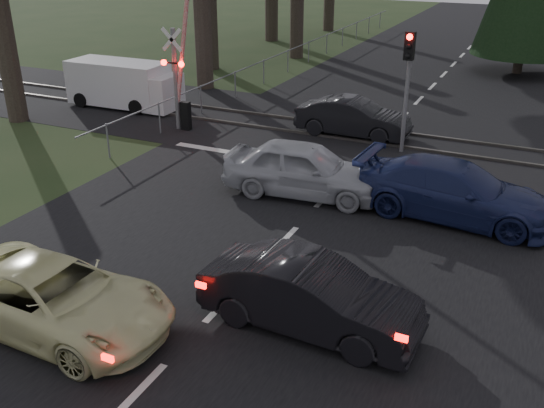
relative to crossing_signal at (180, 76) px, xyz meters
The scene contains 15 objects.
ground 12.37m from the crossing_signal, 53.38° to the right, with size 120.00×120.00×0.00m, color #243618.
road 7.56m from the crossing_signal, ahead, with size 14.00×100.00×0.01m, color black.
rail_corridor 7.88m from the crossing_signal, 16.92° to the left, with size 120.00×8.00×0.01m, color black.
stop_line 7.72m from the crossing_signal, 12.30° to the right, with size 13.00×0.35×0.00m, color silver.
rail_near 7.68m from the crossing_signal, 11.00° to the left, with size 120.00×0.12×0.10m, color #59544C.
rail_far 8.13m from the crossing_signal, 22.50° to the left, with size 120.00×0.12×0.10m, color #59544C.
crossing_signal is the anchor object (origin of this frame).
traffic_signal_center 8.36m from the crossing_signal, ahead, with size 0.32×0.48×4.10m.
fence_left 12.89m from the crossing_signal, 92.37° to the left, with size 0.10×36.00×1.20m, color slate, non-canonical shape.
cream_coupe 12.89m from the crossing_signal, 68.13° to the right, with size 2.21×4.78×1.33m, color beige.
dark_hatchback 13.52m from the crossing_signal, 46.94° to the right, with size 1.48×4.26×1.40m, color black.
silver_car 7.77m from the crossing_signal, 30.38° to the right, with size 1.87×4.64×1.58m, color #A7AAAF.
blue_sedan 11.46m from the crossing_signal, 18.47° to the right, with size 2.11×5.20×1.51m, color #19224D.
dark_car_far 6.63m from the crossing_signal, 18.24° to the left, with size 1.47×4.21×1.39m, color black.
white_van 4.48m from the crossing_signal, 156.12° to the left, with size 4.99×2.00×1.94m.
Camera 1 is at (5.38, -9.18, 7.04)m, focal length 40.00 mm.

